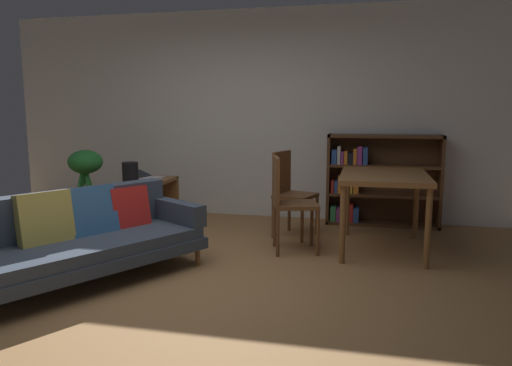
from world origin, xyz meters
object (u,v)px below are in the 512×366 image
(potted_floor_plant, at_px, (86,178))
(dining_chair_near, at_px, (290,189))
(media_console, at_px, (147,207))
(dining_table, at_px, (384,182))
(open_laptop, at_px, (147,177))
(fabric_couch, at_px, (77,237))
(dining_chair_far, at_px, (288,199))
(desk_speaker, at_px, (130,174))
(bookshelf, at_px, (374,181))

(potted_floor_plant, relative_size, dining_chair_near, 0.98)
(media_console, xyz_separation_m, dining_table, (2.67, -0.18, 0.41))
(open_laptop, bearing_deg, dining_table, -8.02)
(fabric_couch, height_order, dining_chair_far, dining_chair_far)
(open_laptop, relative_size, dining_table, 0.38)
(dining_table, bearing_deg, dining_chair_far, -164.50)
(media_console, bearing_deg, desk_speaker, -97.72)
(open_laptop, distance_m, potted_floor_plant, 0.75)
(bookshelf, bearing_deg, dining_chair_far, -121.36)
(desk_speaker, relative_size, dining_chair_near, 0.26)
(dining_table, distance_m, bookshelf, 1.16)
(dining_chair_near, bearing_deg, potted_floor_plant, -177.68)
(desk_speaker, distance_m, dining_table, 2.71)
(bookshelf, bearing_deg, fabric_couch, -132.99)
(desk_speaker, height_order, bookshelf, bookshelf)
(media_console, relative_size, dining_chair_far, 1.05)
(fabric_couch, bearing_deg, potted_floor_plant, 119.76)
(desk_speaker, xyz_separation_m, dining_chair_far, (1.78, -0.14, -0.18))
(dining_table, bearing_deg, dining_chair_near, 160.93)
(open_laptop, bearing_deg, fabric_couch, -82.35)
(fabric_couch, xyz_separation_m, media_console, (-0.16, 1.64, -0.08))
(dining_table, xyz_separation_m, dining_chair_near, (-1.01, 0.35, -0.16))
(media_console, xyz_separation_m, bookshelf, (2.60, 0.97, 0.26))
(desk_speaker, distance_m, potted_floor_plant, 0.87)
(dining_chair_far, xyz_separation_m, bookshelf, (0.86, 1.41, 0.01))
(open_laptop, xyz_separation_m, bookshelf, (2.69, 0.76, -0.07))
(dining_chair_far, bearing_deg, dining_chair_near, 97.35)
(open_laptop, xyz_separation_m, dining_chair_far, (1.83, -0.65, -0.08))
(potted_floor_plant, height_order, dining_table, potted_floor_plant)
(dining_chair_far, distance_m, bookshelf, 1.65)
(potted_floor_plant, height_order, bookshelf, bookshelf)
(desk_speaker, distance_m, bookshelf, 2.93)
(open_laptop, bearing_deg, dining_chair_far, -19.43)
(fabric_couch, bearing_deg, dining_chair_far, 37.42)
(media_console, distance_m, open_laptop, 0.40)
(dining_chair_near, xyz_separation_m, dining_chair_far, (0.08, -0.61, 0.00))
(dining_table, relative_size, dining_chair_near, 1.20)
(open_laptop, distance_m, dining_chair_near, 1.76)
(dining_chair_near, xyz_separation_m, bookshelf, (0.94, 0.80, 0.01))
(open_laptop, xyz_separation_m, potted_floor_plant, (-0.73, -0.14, -0.02))
(potted_floor_plant, bearing_deg, dining_chair_near, 2.32)
(media_console, bearing_deg, open_laptop, 112.57)
(open_laptop, xyz_separation_m, dining_table, (2.76, -0.39, 0.08))
(media_console, xyz_separation_m, dining_chair_near, (1.67, 0.17, 0.25))
(potted_floor_plant, xyz_separation_m, dining_chair_near, (2.49, 0.10, -0.06))
(fabric_couch, relative_size, media_console, 2.15)
(bookshelf, bearing_deg, dining_chair_near, -139.41)
(dining_table, bearing_deg, open_laptop, 171.98)
(fabric_couch, height_order, potted_floor_plant, potted_floor_plant)
(potted_floor_plant, bearing_deg, media_console, -4.95)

